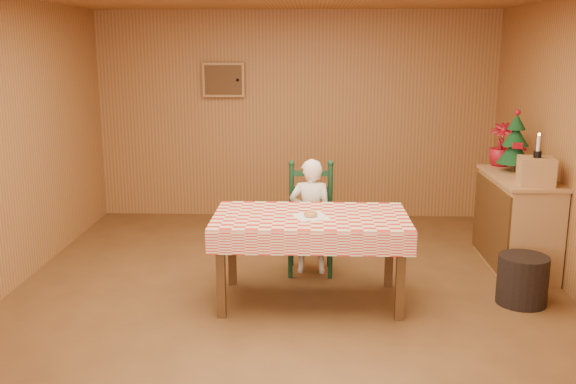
{
  "coord_description": "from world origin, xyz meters",
  "views": [
    {
      "loc": [
        0.19,
        -5.11,
        2.17
      ],
      "look_at": [
        0.0,
        0.2,
        0.95
      ],
      "focal_mm": 40.0,
      "sensor_mm": 36.0,
      "label": 1
    }
  ],
  "objects_px": {
    "shelf_unit": "(516,222)",
    "christmas_tree": "(515,143)",
    "seated_child": "(311,216)",
    "storage_bin": "(522,280)",
    "crate": "(536,171)",
    "dining_table": "(311,225)",
    "ladder_chair": "(311,221)"
  },
  "relations": [
    {
      "from": "christmas_tree",
      "to": "crate",
      "type": "bearing_deg",
      "value": -90.0
    },
    {
      "from": "ladder_chair",
      "to": "shelf_unit",
      "type": "relative_size",
      "value": 0.87
    },
    {
      "from": "ladder_chair",
      "to": "storage_bin",
      "type": "xyz_separation_m",
      "value": [
        1.82,
        -0.78,
        -0.29
      ]
    },
    {
      "from": "shelf_unit",
      "to": "crate",
      "type": "height_order",
      "value": "crate"
    },
    {
      "from": "seated_child",
      "to": "dining_table",
      "type": "bearing_deg",
      "value": 90.0
    },
    {
      "from": "christmas_tree",
      "to": "ladder_chair",
      "type": "bearing_deg",
      "value": -168.55
    },
    {
      "from": "ladder_chair",
      "to": "christmas_tree",
      "type": "height_order",
      "value": "christmas_tree"
    },
    {
      "from": "seated_child",
      "to": "crate",
      "type": "relative_size",
      "value": 3.75
    },
    {
      "from": "seated_child",
      "to": "shelf_unit",
      "type": "relative_size",
      "value": 0.91
    },
    {
      "from": "shelf_unit",
      "to": "dining_table",
      "type": "bearing_deg",
      "value": -154.93
    },
    {
      "from": "dining_table",
      "to": "ladder_chair",
      "type": "relative_size",
      "value": 1.53
    },
    {
      "from": "seated_child",
      "to": "crate",
      "type": "height_order",
      "value": "crate"
    },
    {
      "from": "shelf_unit",
      "to": "crate",
      "type": "distance_m",
      "value": 0.71
    },
    {
      "from": "shelf_unit",
      "to": "seated_child",
      "type": "bearing_deg",
      "value": -173.8
    },
    {
      "from": "shelf_unit",
      "to": "storage_bin",
      "type": "xyz_separation_m",
      "value": [
        -0.22,
        -0.94,
        -0.25
      ]
    },
    {
      "from": "ladder_chair",
      "to": "seated_child",
      "type": "bearing_deg",
      "value": -90.0
    },
    {
      "from": "storage_bin",
      "to": "christmas_tree",
      "type": "bearing_deg",
      "value": 79.29
    },
    {
      "from": "ladder_chair",
      "to": "storage_bin",
      "type": "relative_size",
      "value": 2.55
    },
    {
      "from": "seated_child",
      "to": "storage_bin",
      "type": "xyz_separation_m",
      "value": [
        1.82,
        -0.72,
        -0.35
      ]
    },
    {
      "from": "ladder_chair",
      "to": "crate",
      "type": "height_order",
      "value": "crate"
    },
    {
      "from": "dining_table",
      "to": "ladder_chair",
      "type": "height_order",
      "value": "ladder_chair"
    },
    {
      "from": "seated_child",
      "to": "storage_bin",
      "type": "bearing_deg",
      "value": 158.36
    },
    {
      "from": "ladder_chair",
      "to": "christmas_tree",
      "type": "relative_size",
      "value": 1.74
    },
    {
      "from": "shelf_unit",
      "to": "storage_bin",
      "type": "relative_size",
      "value": 2.93
    },
    {
      "from": "dining_table",
      "to": "storage_bin",
      "type": "xyz_separation_m",
      "value": [
        1.82,
        0.01,
        -0.48
      ]
    },
    {
      "from": "ladder_chair",
      "to": "seated_child",
      "type": "height_order",
      "value": "seated_child"
    },
    {
      "from": "shelf_unit",
      "to": "crate",
      "type": "bearing_deg",
      "value": -88.77
    },
    {
      "from": "crate",
      "to": "christmas_tree",
      "type": "height_order",
      "value": "christmas_tree"
    },
    {
      "from": "crate",
      "to": "shelf_unit",
      "type": "bearing_deg",
      "value": 91.23
    },
    {
      "from": "dining_table",
      "to": "storage_bin",
      "type": "distance_m",
      "value": 1.88
    },
    {
      "from": "shelf_unit",
      "to": "christmas_tree",
      "type": "bearing_deg",
      "value": 88.02
    },
    {
      "from": "ladder_chair",
      "to": "shelf_unit",
      "type": "bearing_deg",
      "value": 4.61
    }
  ]
}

